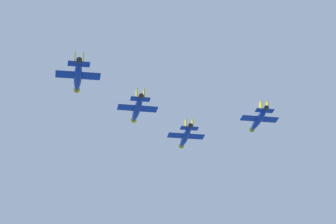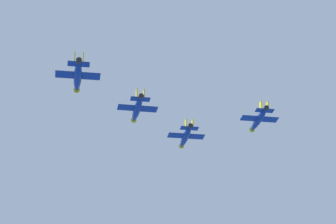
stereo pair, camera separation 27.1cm
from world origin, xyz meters
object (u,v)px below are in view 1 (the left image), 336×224
jet_left_wingman (137,109)px  jet_right_wingman (259,119)px  jet_lead (185,136)px  jet_left_outer (78,76)px

jet_left_wingman → jet_right_wingman: bearing=-90.5°
jet_lead → jet_right_wingman: 23.36m
jet_left_wingman → jet_right_wingman: (-29.54, -6.11, -0.65)m
jet_left_wingman → jet_left_outer: size_ratio=0.99×
jet_left_wingman → jet_right_wingman: 30.17m
jet_right_wingman → jet_left_outer: jet_right_wingman is taller
jet_lead → jet_right_wingman: (-18.37, 14.32, -1.81)m
jet_lead → jet_left_outer: jet_lead is taller
jet_left_outer → jet_left_wingman: bearing=-39.5°
jet_left_wingman → jet_left_outer: 23.33m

